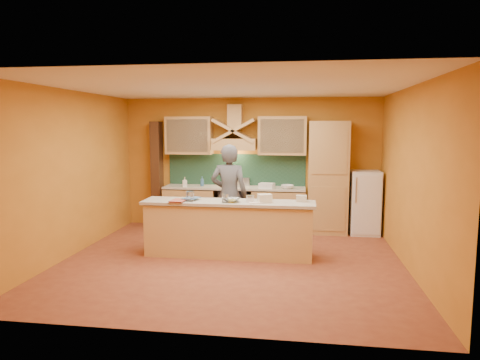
# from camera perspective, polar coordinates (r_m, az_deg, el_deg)

# --- Properties ---
(floor) EXTENTS (5.50, 5.00, 0.01)m
(floor) POSITION_cam_1_polar(r_m,az_deg,el_deg) (7.11, -1.15, -10.78)
(floor) COLOR brown
(floor) RESTS_ON ground
(ceiling) EXTENTS (5.50, 5.00, 0.01)m
(ceiling) POSITION_cam_1_polar(r_m,az_deg,el_deg) (6.80, -1.21, 12.30)
(ceiling) COLOR white
(ceiling) RESTS_ON wall_back
(wall_back) EXTENTS (5.50, 0.02, 2.80)m
(wall_back) POSITION_cam_1_polar(r_m,az_deg,el_deg) (9.28, 1.34, 2.25)
(wall_back) COLOR orange
(wall_back) RESTS_ON floor
(wall_front) EXTENTS (5.50, 0.02, 2.80)m
(wall_front) POSITION_cam_1_polar(r_m,az_deg,el_deg) (4.39, -6.50, -3.22)
(wall_front) COLOR orange
(wall_front) RESTS_ON floor
(wall_left) EXTENTS (0.02, 5.00, 2.80)m
(wall_left) POSITION_cam_1_polar(r_m,az_deg,el_deg) (7.75, -21.67, 0.79)
(wall_left) COLOR orange
(wall_left) RESTS_ON floor
(wall_right) EXTENTS (0.02, 5.00, 2.80)m
(wall_right) POSITION_cam_1_polar(r_m,az_deg,el_deg) (6.92, 21.90, 0.09)
(wall_right) COLOR orange
(wall_right) RESTS_ON floor
(base_cabinet_left) EXTENTS (1.10, 0.60, 0.86)m
(base_cabinet_left) POSITION_cam_1_polar(r_m,az_deg,el_deg) (9.35, -6.54, -3.76)
(base_cabinet_left) COLOR tan
(base_cabinet_left) RESTS_ON floor
(base_cabinet_right) EXTENTS (1.10, 0.60, 0.86)m
(base_cabinet_right) POSITION_cam_1_polar(r_m,az_deg,el_deg) (9.06, 5.19, -4.09)
(base_cabinet_right) COLOR tan
(base_cabinet_right) RESTS_ON floor
(counter_top) EXTENTS (3.00, 0.62, 0.04)m
(counter_top) POSITION_cam_1_polar(r_m,az_deg,el_deg) (9.08, -0.77, -1.03)
(counter_top) COLOR #BBB19E
(counter_top) RESTS_ON base_cabinet_left
(stove) EXTENTS (0.60, 0.58, 0.90)m
(stove) POSITION_cam_1_polar(r_m,az_deg,el_deg) (9.16, -0.77, -3.82)
(stove) COLOR black
(stove) RESTS_ON floor
(backsplash) EXTENTS (3.00, 0.03, 0.70)m
(backsplash) POSITION_cam_1_polar(r_m,az_deg,el_deg) (9.32, -0.50, 1.34)
(backsplash) COLOR #1B3B2C
(backsplash) RESTS_ON wall_back
(range_hood) EXTENTS (0.92, 0.50, 0.24)m
(range_hood) POSITION_cam_1_polar(r_m,az_deg,el_deg) (9.05, -0.73, 4.79)
(range_hood) COLOR tan
(range_hood) RESTS_ON wall_back
(hood_chimney) EXTENTS (0.30, 0.30, 0.50)m
(hood_chimney) POSITION_cam_1_polar(r_m,az_deg,el_deg) (9.14, -0.64, 8.45)
(hood_chimney) COLOR tan
(hood_chimney) RESTS_ON wall_back
(upper_cabinet_left) EXTENTS (1.00, 0.35, 0.80)m
(upper_cabinet_left) POSITION_cam_1_polar(r_m,az_deg,el_deg) (9.32, -6.78, 5.92)
(upper_cabinet_left) COLOR tan
(upper_cabinet_left) RESTS_ON wall_back
(upper_cabinet_right) EXTENTS (1.00, 0.35, 0.80)m
(upper_cabinet_right) POSITION_cam_1_polar(r_m,az_deg,el_deg) (9.02, 5.66, 5.89)
(upper_cabinet_right) COLOR tan
(upper_cabinet_right) RESTS_ON wall_back
(pantry_column) EXTENTS (0.80, 0.60, 2.30)m
(pantry_column) POSITION_cam_1_polar(r_m,az_deg,el_deg) (8.96, 11.64, 0.32)
(pantry_column) COLOR tan
(pantry_column) RESTS_ON floor
(fridge) EXTENTS (0.58, 0.60, 1.30)m
(fridge) POSITION_cam_1_polar(r_m,az_deg,el_deg) (9.10, 16.29, -2.89)
(fridge) COLOR white
(fridge) RESTS_ON floor
(trim_column_left) EXTENTS (0.20, 0.30, 2.30)m
(trim_column_left) POSITION_cam_1_polar(r_m,az_deg,el_deg) (9.62, -10.99, 0.80)
(trim_column_left) COLOR #472816
(trim_column_left) RESTS_ON floor
(island_body) EXTENTS (2.80, 0.55, 0.88)m
(island_body) POSITION_cam_1_polar(r_m,az_deg,el_deg) (7.29, -1.55, -6.74)
(island_body) COLOR #E1B973
(island_body) RESTS_ON floor
(island_top) EXTENTS (2.90, 0.62, 0.05)m
(island_top) POSITION_cam_1_polar(r_m,az_deg,el_deg) (7.19, -1.56, -3.02)
(island_top) COLOR #BBB19E
(island_top) RESTS_ON island_body
(person) EXTENTS (0.70, 0.47, 1.88)m
(person) POSITION_cam_1_polar(r_m,az_deg,el_deg) (7.82, -1.46, -2.07)
(person) COLOR #4C4C51
(person) RESTS_ON floor
(pot_large) EXTENTS (0.28, 0.28, 0.16)m
(pot_large) POSITION_cam_1_polar(r_m,az_deg,el_deg) (9.04, -1.53, -0.57)
(pot_large) COLOR #B5B5BC
(pot_large) RESTS_ON stove
(pot_small) EXTENTS (0.21, 0.21, 0.13)m
(pot_small) POSITION_cam_1_polar(r_m,az_deg,el_deg) (9.09, -0.56, -0.60)
(pot_small) COLOR #BABAC1
(pot_small) RESTS_ON stove
(soap_bottle_a) EXTENTS (0.12, 0.12, 0.20)m
(soap_bottle_a) POSITION_cam_1_polar(r_m,az_deg,el_deg) (9.16, -7.38, -0.25)
(soap_bottle_a) COLOR silver
(soap_bottle_a) RESTS_ON counter_top
(soap_bottle_b) EXTENTS (0.11, 0.11, 0.21)m
(soap_bottle_b) POSITION_cam_1_polar(r_m,az_deg,el_deg) (9.19, -5.08, -0.17)
(soap_bottle_b) COLOR #335F8D
(soap_bottle_b) RESTS_ON counter_top
(bowl_back) EXTENTS (0.26, 0.26, 0.08)m
(bowl_back) POSITION_cam_1_polar(r_m,az_deg,el_deg) (8.83, 6.33, -0.91)
(bowl_back) COLOR silver
(bowl_back) RESTS_ON counter_top
(dish_rack) EXTENTS (0.34, 0.29, 0.11)m
(dish_rack) POSITION_cam_1_polar(r_m,az_deg,el_deg) (8.86, 3.59, -0.76)
(dish_rack) COLOR white
(dish_rack) RESTS_ON counter_top
(book_lower) EXTENTS (0.26, 0.33, 0.03)m
(book_lower) POSITION_cam_1_polar(r_m,az_deg,el_deg) (7.24, -9.12, -2.72)
(book_lower) COLOR #A94C3C
(book_lower) RESTS_ON island_top
(book_upper) EXTENTS (0.31, 0.35, 0.02)m
(book_upper) POSITION_cam_1_polar(r_m,az_deg,el_deg) (7.37, -7.18, -2.37)
(book_upper) COLOR #436994
(book_upper) RESTS_ON island_top
(jar_large) EXTENTS (0.17, 0.17, 0.17)m
(jar_large) POSITION_cam_1_polar(r_m,az_deg,el_deg) (7.21, -6.67, -2.17)
(jar_large) COLOR white
(jar_large) RESTS_ON island_top
(jar_small) EXTENTS (0.13, 0.13, 0.14)m
(jar_small) POSITION_cam_1_polar(r_m,az_deg,el_deg) (7.04, -1.98, -2.45)
(jar_small) COLOR white
(jar_small) RESTS_ON island_top
(kitchen_scale) EXTENTS (0.14, 0.14, 0.09)m
(kitchen_scale) POSITION_cam_1_polar(r_m,az_deg,el_deg) (7.07, 1.35, -2.62)
(kitchen_scale) COLOR silver
(kitchen_scale) RESTS_ON island_top
(mixing_bowl) EXTENTS (0.29, 0.29, 0.07)m
(mixing_bowl) POSITION_cam_1_polar(r_m,az_deg,el_deg) (7.09, -1.11, -2.69)
(mixing_bowl) COLOR silver
(mixing_bowl) RESTS_ON island_top
(cloth) EXTENTS (0.26, 0.23, 0.01)m
(cloth) POSITION_cam_1_polar(r_m,az_deg,el_deg) (6.99, 2.13, -3.05)
(cloth) COLOR beige
(cloth) RESTS_ON island_top
(grocery_bag_a) EXTENTS (0.26, 0.23, 0.14)m
(grocery_bag_a) POSITION_cam_1_polar(r_m,az_deg,el_deg) (7.05, 3.32, -2.46)
(grocery_bag_a) COLOR beige
(grocery_bag_a) RESTS_ON island_top
(grocery_bag_b) EXTENTS (0.18, 0.14, 0.11)m
(grocery_bag_b) POSITION_cam_1_polar(r_m,az_deg,el_deg) (7.19, 8.19, -2.46)
(grocery_bag_b) COLOR beige
(grocery_bag_b) RESTS_ON island_top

